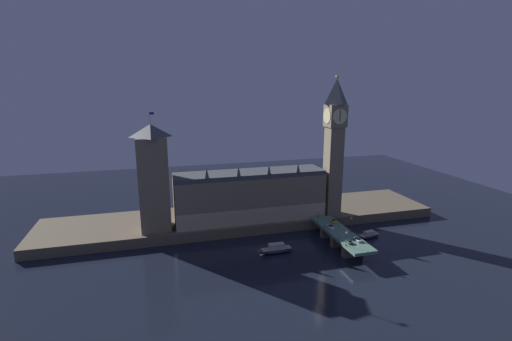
# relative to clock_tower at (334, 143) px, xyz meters

# --- Properties ---
(ground_plane) EXTENTS (400.00, 400.00, 0.00)m
(ground_plane) POSITION_rel_clock_tower_xyz_m (-48.13, -25.63, -45.88)
(ground_plane) COLOR black
(embankment) EXTENTS (220.00, 42.00, 5.25)m
(embankment) POSITION_rel_clock_tower_xyz_m (-48.13, 13.37, -43.25)
(embankment) COLOR brown
(embankment) RESTS_ON ground_plane
(parliament_hall) EXTENTS (80.74, 19.30, 31.82)m
(parliament_hall) POSITION_rel_clock_tower_xyz_m (-46.64, 4.35, -27.45)
(parliament_hall) COLOR #7F7056
(parliament_hall) RESTS_ON embankment
(clock_tower) EXTENTS (10.25, 10.36, 76.64)m
(clock_tower) POSITION_rel_clock_tower_xyz_m (0.00, 0.00, 0.00)
(clock_tower) COLOR #7F7056
(clock_tower) RESTS_ON embankment
(victoria_tower) EXTENTS (14.81, 14.81, 59.38)m
(victoria_tower) POSITION_rel_clock_tower_xyz_m (-96.40, 3.13, -13.83)
(victoria_tower) COLOR #7F7056
(victoria_tower) RESTS_ON embankment
(bridge) EXTENTS (11.27, 46.00, 7.09)m
(bridge) POSITION_rel_clock_tower_xyz_m (-10.04, -30.63, -40.97)
(bridge) COLOR slate
(bridge) RESTS_ON ground_plane
(car_northbound_lead) EXTENTS (2.12, 4.67, 1.54)m
(car_northbound_lead) POSITION_rel_clock_tower_xyz_m (-12.52, -24.69, -38.06)
(car_northbound_lead) COLOR white
(car_northbound_lead) RESTS_ON bridge
(car_northbound_trail) EXTENTS (2.10, 3.83, 1.39)m
(car_northbound_trail) POSITION_rel_clock_tower_xyz_m (-12.52, -43.09, -38.13)
(car_northbound_trail) COLOR #235633
(car_northbound_trail) RESTS_ON bridge
(car_southbound_lead) EXTENTS (2.08, 4.77, 1.39)m
(car_southbound_lead) POSITION_rel_clock_tower_xyz_m (-7.56, -41.80, -38.13)
(car_southbound_lead) COLOR white
(car_southbound_lead) RESTS_ON bridge
(car_southbound_trail) EXTENTS (1.84, 4.19, 1.56)m
(car_southbound_trail) POSITION_rel_clock_tower_xyz_m (-7.56, -18.11, -38.05)
(car_southbound_trail) COLOR yellow
(car_southbound_trail) RESTS_ON bridge
(pedestrian_near_rail) EXTENTS (0.38, 0.38, 1.64)m
(pedestrian_near_rail) POSITION_rel_clock_tower_xyz_m (-15.00, -38.04, -37.92)
(pedestrian_near_rail) COLOR black
(pedestrian_near_rail) RESTS_ON bridge
(pedestrian_mid_walk) EXTENTS (0.38, 0.38, 1.65)m
(pedestrian_mid_walk) POSITION_rel_clock_tower_xyz_m (-5.08, -32.21, -37.92)
(pedestrian_mid_walk) COLOR black
(pedestrian_mid_walk) RESTS_ON bridge
(pedestrian_far_rail) EXTENTS (0.38, 0.38, 1.67)m
(pedestrian_far_rail) POSITION_rel_clock_tower_xyz_m (-15.00, -23.10, -37.91)
(pedestrian_far_rail) COLOR black
(pedestrian_far_rail) RESTS_ON bridge
(street_lamp_near) EXTENTS (1.34, 0.60, 6.76)m
(street_lamp_near) POSITION_rel_clock_tower_xyz_m (-15.40, -45.35, -34.55)
(street_lamp_near) COLOR #2D3333
(street_lamp_near) RESTS_ON bridge
(street_lamp_mid) EXTENTS (1.34, 0.60, 6.96)m
(street_lamp_mid) POSITION_rel_clock_tower_xyz_m (-4.68, -30.63, -34.43)
(street_lamp_mid) COLOR #2D3333
(street_lamp_mid) RESTS_ON bridge
(street_lamp_far) EXTENTS (1.34, 0.60, 7.15)m
(street_lamp_far) POSITION_rel_clock_tower_xyz_m (-15.40, -15.91, -34.32)
(street_lamp_far) COLOR #2D3333
(street_lamp_far) RESTS_ON bridge
(boat_upstream) EXTENTS (16.14, 4.96, 4.63)m
(boat_upstream) POSITION_rel_clock_tower_xyz_m (-42.73, -29.69, -44.18)
(boat_upstream) COLOR #1E2842
(boat_upstream) RESTS_ON ground_plane
(boat_downstream) EXTENTS (13.05, 6.50, 3.60)m
(boat_downstream) POSITION_rel_clock_tower_xyz_m (9.13, -25.69, -44.56)
(boat_downstream) COLOR #1E2842
(boat_downstream) RESTS_ON ground_plane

